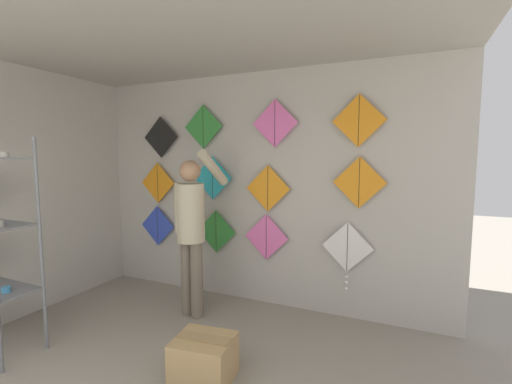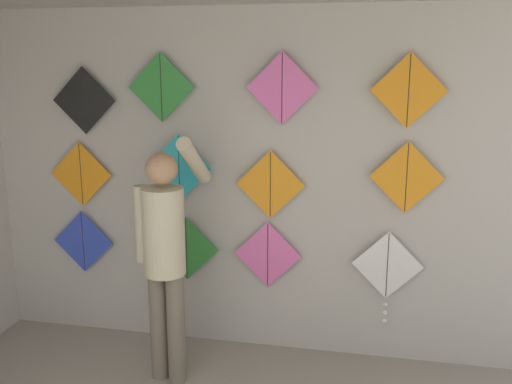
# 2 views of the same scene
# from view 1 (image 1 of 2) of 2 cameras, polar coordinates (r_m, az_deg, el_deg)

# --- Properties ---
(back_panel) EXTENTS (4.90, 0.06, 2.80)m
(back_panel) POSITION_cam_1_polar(r_m,az_deg,el_deg) (4.27, -1.98, 0.50)
(back_panel) COLOR #BCB7AD
(back_panel) RESTS_ON ground
(ceiling_slab) EXTENTS (4.90, 4.29, 0.04)m
(ceiling_slab) POSITION_cam_1_polar(r_m,az_deg,el_deg) (2.95, -19.12, 25.82)
(ceiling_slab) COLOR #A8A399
(shopkeeper) EXTENTS (0.47, 0.62, 1.88)m
(shopkeeper) POSITION_cam_1_polar(r_m,az_deg,el_deg) (3.89, -10.68, -5.20)
(shopkeeper) COLOR #726656
(shopkeeper) RESTS_ON ground
(cardboard_box) EXTENTS (0.51, 0.45, 0.36)m
(cardboard_box) POSITION_cam_1_polar(r_m,az_deg,el_deg) (3.09, -8.69, -25.81)
(cardboard_box) COLOR tan
(cardboard_box) RESTS_ON ground
(kite_0) EXTENTS (0.55, 0.01, 0.55)m
(kite_0) POSITION_cam_1_polar(r_m,az_deg,el_deg) (4.99, -16.09, -5.43)
(kite_0) COLOR blue
(kite_1) EXTENTS (0.55, 0.01, 0.55)m
(kite_1) POSITION_cam_1_polar(r_m,az_deg,el_deg) (4.45, -6.66, -6.56)
(kite_1) COLOR #338C38
(kite_2) EXTENTS (0.55, 0.01, 0.55)m
(kite_2) POSITION_cam_1_polar(r_m,az_deg,el_deg) (4.14, 1.72, -7.55)
(kite_2) COLOR pink
(kite_3) EXTENTS (0.55, 0.04, 0.76)m
(kite_3) POSITION_cam_1_polar(r_m,az_deg,el_deg) (3.91, 14.96, -9.41)
(kite_3) COLOR white
(kite_4) EXTENTS (0.55, 0.01, 0.55)m
(kite_4) POSITION_cam_1_polar(r_m,az_deg,el_deg) (4.89, -16.05, 1.48)
(kite_4) COLOR orange
(kite_5) EXTENTS (0.55, 0.01, 0.55)m
(kite_5) POSITION_cam_1_polar(r_m,az_deg,el_deg) (4.37, -7.25, 2.34)
(kite_5) COLOR #28B2C6
(kite_6) EXTENTS (0.55, 0.01, 0.55)m
(kite_6) POSITION_cam_1_polar(r_m,az_deg,el_deg) (4.04, 1.98, 0.59)
(kite_6) COLOR orange
(kite_7) EXTENTS (0.55, 0.01, 0.55)m
(kite_7) POSITION_cam_1_polar(r_m,az_deg,el_deg) (3.77, 16.83, 1.52)
(kite_7) COLOR orange
(kite_8) EXTENTS (0.55, 0.01, 0.55)m
(kite_8) POSITION_cam_1_polar(r_m,az_deg,el_deg) (4.84, -15.59, 8.81)
(kite_8) COLOR black
(kite_9) EXTENTS (0.55, 0.01, 0.55)m
(kite_9) POSITION_cam_1_polar(r_m,az_deg,el_deg) (4.45, -8.80, 10.69)
(kite_9) COLOR #338C38
(kite_10) EXTENTS (0.55, 0.01, 0.55)m
(kite_10) POSITION_cam_1_polar(r_m,az_deg,el_deg) (4.01, 3.17, 11.36)
(kite_10) COLOR pink
(kite_11) EXTENTS (0.55, 0.01, 0.55)m
(kite_11) POSITION_cam_1_polar(r_m,az_deg,el_deg) (3.78, 16.76, 11.33)
(kite_11) COLOR orange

